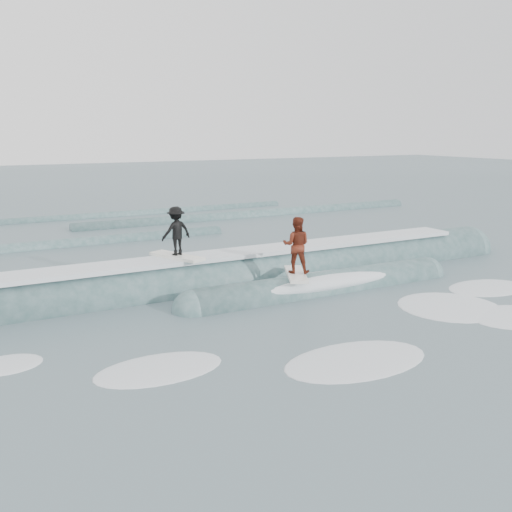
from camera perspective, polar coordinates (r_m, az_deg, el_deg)
name	(u,v)px	position (r m, az deg, el deg)	size (l,w,h in m)	color
ground	(323,323)	(15.54, 6.75, -6.65)	(160.00, 160.00, 0.00)	#3C5358
breaking_wave	(257,282)	(19.28, 0.15, -2.64)	(23.63, 3.80, 2.04)	#325554
surfer_black	(176,234)	(18.18, -7.98, 2.22)	(1.30, 2.05, 1.64)	white
surfer_red	(296,248)	(17.66, 4.05, 0.82)	(1.36, 2.04, 1.86)	white
whitewater	(398,325)	(15.75, 13.98, -6.69)	(16.73, 5.17, 0.10)	silver
far_swells	(150,226)	(31.50, -10.53, 3.00)	(37.48, 8.65, 0.80)	#325554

